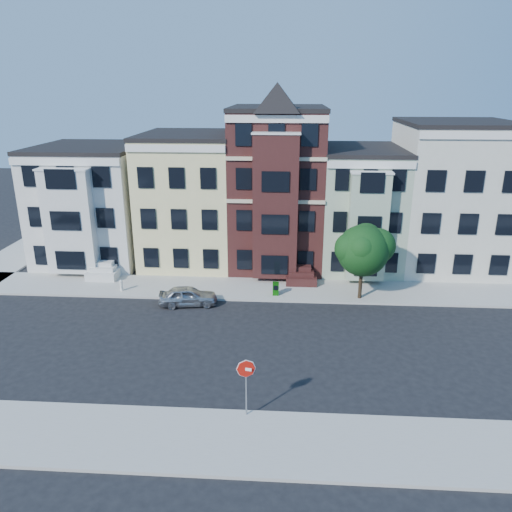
# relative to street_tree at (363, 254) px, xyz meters

# --- Properties ---
(ground) EXTENTS (120.00, 120.00, 0.00)m
(ground) POSITION_rel_street_tree_xyz_m (-5.85, -6.79, -3.29)
(ground) COLOR black
(far_sidewalk) EXTENTS (60.00, 4.00, 0.15)m
(far_sidewalk) POSITION_rel_street_tree_xyz_m (-5.85, 1.21, -3.22)
(far_sidewalk) COLOR #9E9B93
(far_sidewalk) RESTS_ON ground
(near_sidewalk) EXTENTS (60.00, 4.00, 0.15)m
(near_sidewalk) POSITION_rel_street_tree_xyz_m (-5.85, -14.79, -3.22)
(near_sidewalk) COLOR #9E9B93
(near_sidewalk) RESTS_ON ground
(house_white) EXTENTS (8.00, 9.00, 9.00)m
(house_white) POSITION_rel_street_tree_xyz_m (-20.85, 7.71, 1.21)
(house_white) COLOR silver
(house_white) RESTS_ON ground
(house_yellow) EXTENTS (7.00, 9.00, 10.00)m
(house_yellow) POSITION_rel_street_tree_xyz_m (-12.85, 7.71, 1.71)
(house_yellow) COLOR beige
(house_yellow) RESTS_ON ground
(house_brown) EXTENTS (7.00, 9.00, 12.00)m
(house_brown) POSITION_rel_street_tree_xyz_m (-5.85, 7.71, 2.71)
(house_brown) COLOR #381715
(house_brown) RESTS_ON ground
(house_green) EXTENTS (6.00, 9.00, 9.00)m
(house_green) POSITION_rel_street_tree_xyz_m (0.65, 7.71, 1.21)
(house_green) COLOR #9AAC8F
(house_green) RESTS_ON ground
(house_cream) EXTENTS (8.00, 9.00, 11.00)m
(house_cream) POSITION_rel_street_tree_xyz_m (7.65, 7.71, 2.21)
(house_cream) COLOR beige
(house_cream) RESTS_ON ground
(street_tree) EXTENTS (6.74, 6.74, 6.28)m
(street_tree) POSITION_rel_street_tree_xyz_m (0.00, 0.00, 0.00)
(street_tree) COLOR #164517
(street_tree) RESTS_ON far_sidewalk
(parked_car) EXTENTS (3.99, 2.08, 1.30)m
(parked_car) POSITION_rel_street_tree_xyz_m (-11.42, -1.59, -2.64)
(parked_car) COLOR #A5A7AC
(parked_car) RESTS_ON ground
(newspaper_box) EXTENTS (0.41, 0.37, 0.91)m
(newspaper_box) POSITION_rel_street_tree_xyz_m (-5.69, 0.15, -2.69)
(newspaper_box) COLOR #0C5109
(newspaper_box) RESTS_ON far_sidewalk
(fire_hydrant) EXTENTS (0.28, 0.28, 0.65)m
(fire_hydrant) POSITION_rel_street_tree_xyz_m (-16.48, 0.16, -2.82)
(fire_hydrant) COLOR silver
(fire_hydrant) RESTS_ON far_sidewalk
(stop_sign) EXTENTS (0.85, 0.27, 3.06)m
(stop_sign) POSITION_rel_street_tree_xyz_m (-6.61, -13.09, -1.61)
(stop_sign) COLOR #BA130A
(stop_sign) RESTS_ON near_sidewalk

